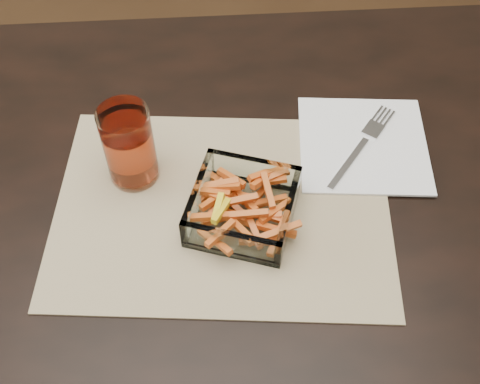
# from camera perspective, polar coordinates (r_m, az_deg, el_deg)

# --- Properties ---
(dining_table) EXTENTS (1.60, 0.90, 0.75)m
(dining_table) POSITION_cam_1_polar(r_m,az_deg,el_deg) (0.87, -6.10, -6.74)
(dining_table) COLOR black
(dining_table) RESTS_ON ground
(placemat) EXTENTS (0.48, 0.37, 0.00)m
(placemat) POSITION_cam_1_polar(r_m,az_deg,el_deg) (0.81, -1.67, -1.43)
(placemat) COLOR tan
(placemat) RESTS_ON dining_table
(glass_bowl) EXTENTS (0.16, 0.16, 0.05)m
(glass_bowl) POSITION_cam_1_polar(r_m,az_deg,el_deg) (0.79, 0.26, -1.55)
(glass_bowl) COLOR white
(glass_bowl) RESTS_ON placemat
(tumbler) EXTENTS (0.07, 0.07, 0.12)m
(tumbler) POSITION_cam_1_polar(r_m,az_deg,el_deg) (0.82, -10.44, 4.15)
(tumbler) COLOR white
(tumbler) RESTS_ON placemat
(napkin) EXTENTS (0.20, 0.20, 0.00)m
(napkin) POSITION_cam_1_polar(r_m,az_deg,el_deg) (0.90, 11.60, 4.45)
(napkin) COLOR white
(napkin) RESTS_ON placemat
(fork) EXTENTS (0.13, 0.16, 0.00)m
(fork) POSITION_cam_1_polar(r_m,az_deg,el_deg) (0.89, 11.56, 4.51)
(fork) COLOR silver
(fork) RESTS_ON napkin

